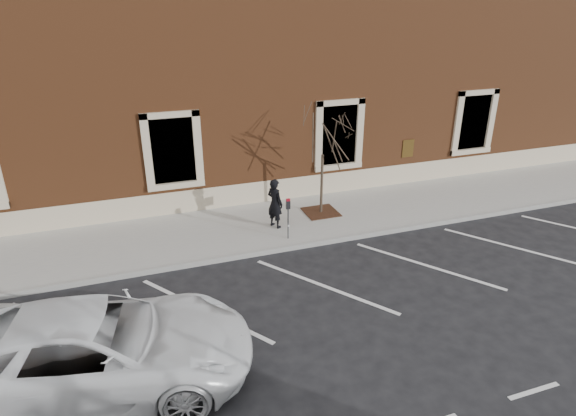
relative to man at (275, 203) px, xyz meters
name	(u,v)px	position (x,y,z in m)	size (l,w,h in m)	color
ground	(294,248)	(0.17, -1.38, -0.97)	(120.00, 120.00, 0.00)	#28282B
sidewalk_near	(277,223)	(0.17, 0.37, -0.90)	(40.00, 3.50, 0.15)	#B4B2A9
curb_near	(295,247)	(0.17, -1.43, -0.90)	(40.00, 0.12, 0.15)	#9E9E99
parking_stripes	(323,286)	(0.17, -3.58, -0.97)	(28.00, 4.40, 0.01)	silver
building_civic	(231,78)	(0.17, 6.36, 3.02)	(40.00, 8.62, 8.00)	brown
man	(275,203)	(0.00, 0.00, 0.00)	(0.60, 0.39, 1.64)	black
parking_meter	(288,211)	(0.11, -0.95, 0.10)	(0.12, 0.09, 1.32)	#595B60
tree_grate	(321,212)	(1.85, 0.54, -0.81)	(1.13, 1.13, 0.03)	#442415
sapling	(323,138)	(1.85, 0.54, 1.84)	(2.28, 2.28, 3.80)	#47352B
white_truck	(96,348)	(-5.34, -5.35, -0.13)	(2.77, 6.01, 1.67)	white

